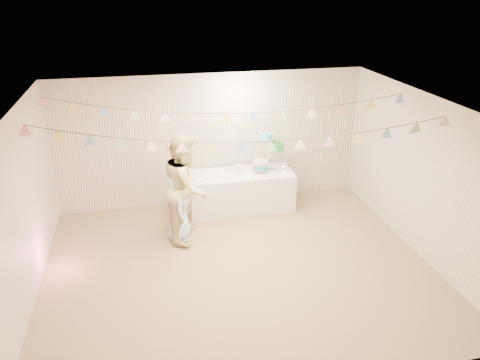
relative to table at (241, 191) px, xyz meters
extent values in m
plane|color=olive|center=(-0.48, -2.01, -0.38)|extent=(6.00, 6.00, 0.00)
plane|color=silver|center=(-0.48, -2.01, 2.22)|extent=(6.00, 6.00, 0.00)
plane|color=silver|center=(-0.48, 0.49, 0.92)|extent=(6.00, 6.00, 0.00)
plane|color=silver|center=(-0.48, -4.51, 0.92)|extent=(6.00, 6.00, 0.00)
plane|color=silver|center=(-3.48, -2.01, 0.92)|extent=(5.00, 5.00, 0.00)
plane|color=silver|center=(2.52, -2.01, 0.92)|extent=(5.00, 5.00, 0.00)
cube|color=silver|center=(0.00, 0.00, 0.00)|extent=(2.02, 0.81, 0.76)
cylinder|color=white|center=(-0.46, -0.05, 0.38)|extent=(0.38, 0.38, 0.02)
imported|color=#FBB183|center=(-1.20, -0.64, 0.47)|extent=(0.70, 0.74, 1.70)
imported|color=#C5BD79|center=(-1.14, -0.86, 0.57)|extent=(0.91, 1.07, 1.90)
imported|color=#A9CCEF|center=(-1.29, -0.92, 0.24)|extent=(0.42, 0.62, 1.24)
cylinder|color=#FFD88C|center=(-0.80, -0.15, 0.39)|extent=(0.04, 0.04, 0.03)
cylinder|color=#FFD88C|center=(-0.35, 0.18, 0.39)|extent=(0.04, 0.04, 0.03)
cylinder|color=#FFD88C|center=(0.10, -0.22, 0.39)|extent=(0.04, 0.04, 0.03)
cylinder|color=#FFD88C|center=(0.35, 0.22, 0.39)|extent=(0.04, 0.04, 0.03)
cylinder|color=#FFD88C|center=(0.82, -0.18, 0.39)|extent=(0.04, 0.04, 0.03)
cylinder|color=#FFD88C|center=(0.90, 0.15, 0.39)|extent=(0.04, 0.04, 0.03)
camera|label=1|loc=(-1.79, -8.10, 3.83)|focal=35.00mm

